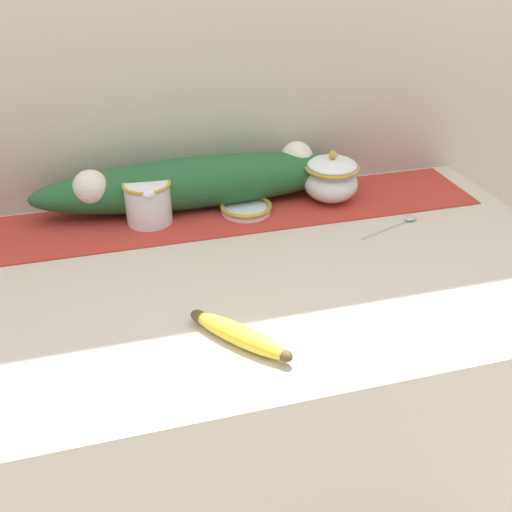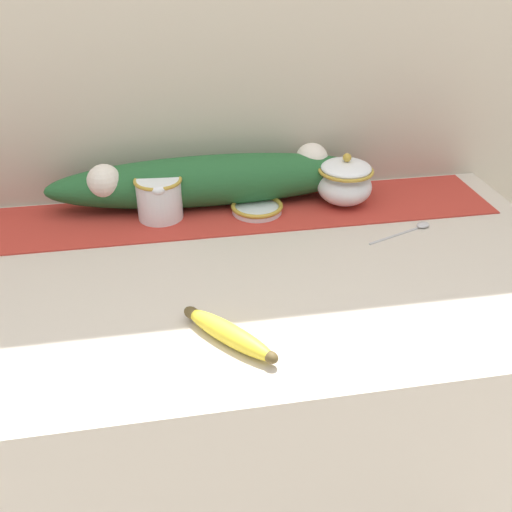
{
  "view_description": "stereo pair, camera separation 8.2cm",
  "coord_description": "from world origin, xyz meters",
  "px_view_note": "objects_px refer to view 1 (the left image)",
  "views": [
    {
      "loc": [
        -0.19,
        -0.91,
        1.47
      ],
      "look_at": [
        0.05,
        -0.04,
        0.92
      ],
      "focal_mm": 40.0,
      "sensor_mm": 36.0,
      "label": 1
    },
    {
      "loc": [
        -0.11,
        -0.93,
        1.47
      ],
      "look_at": [
        0.05,
        -0.04,
        0.92
      ],
      "focal_mm": 40.0,
      "sensor_mm": 36.0,
      "label": 2
    }
  ],
  "objects_px": {
    "cream_pitcher": "(148,200)",
    "sugar_bowl": "(331,178)",
    "small_dish": "(246,208)",
    "spoon": "(405,220)",
    "banana": "(239,335)"
  },
  "relations": [
    {
      "from": "cream_pitcher",
      "to": "sugar_bowl",
      "type": "distance_m",
      "value": 0.43
    },
    {
      "from": "cream_pitcher",
      "to": "small_dish",
      "type": "relative_size",
      "value": 1.03
    },
    {
      "from": "cream_pitcher",
      "to": "sugar_bowl",
      "type": "height_order",
      "value": "sugar_bowl"
    },
    {
      "from": "banana",
      "to": "cream_pitcher",
      "type": "bearing_deg",
      "value": 101.54
    },
    {
      "from": "banana",
      "to": "spoon",
      "type": "distance_m",
      "value": 0.55
    },
    {
      "from": "sugar_bowl",
      "to": "spoon",
      "type": "xyz_separation_m",
      "value": [
        0.12,
        -0.15,
        -0.05
      ]
    },
    {
      "from": "small_dish",
      "to": "cream_pitcher",
      "type": "bearing_deg",
      "value": 176.94
    },
    {
      "from": "small_dish",
      "to": "spoon",
      "type": "xyz_separation_m",
      "value": [
        0.33,
        -0.14,
        -0.01
      ]
    },
    {
      "from": "spoon",
      "to": "sugar_bowl",
      "type": "bearing_deg",
      "value": 109.26
    },
    {
      "from": "cream_pitcher",
      "to": "banana",
      "type": "height_order",
      "value": "cream_pitcher"
    },
    {
      "from": "small_dish",
      "to": "banana",
      "type": "xyz_separation_m",
      "value": [
        -0.12,
        -0.44,
        0.0
      ]
    },
    {
      "from": "sugar_bowl",
      "to": "cream_pitcher",
      "type": "bearing_deg",
      "value": 179.86
    },
    {
      "from": "cream_pitcher",
      "to": "banana",
      "type": "distance_m",
      "value": 0.47
    },
    {
      "from": "banana",
      "to": "sugar_bowl",
      "type": "bearing_deg",
      "value": 53.71
    },
    {
      "from": "sugar_bowl",
      "to": "banana",
      "type": "height_order",
      "value": "sugar_bowl"
    }
  ]
}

